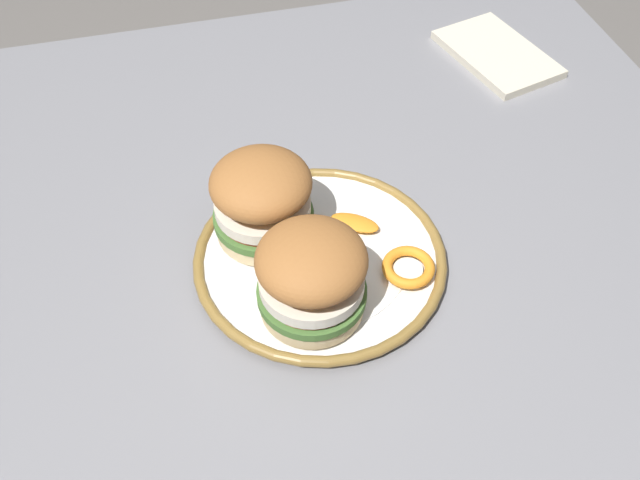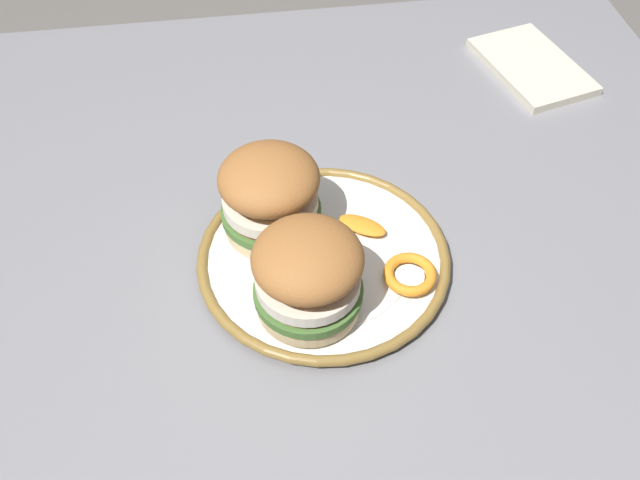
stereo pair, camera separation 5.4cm
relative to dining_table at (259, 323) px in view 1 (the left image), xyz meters
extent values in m
cube|color=gray|center=(0.00, 0.00, 0.08)|extent=(1.24, 1.04, 0.03)
cube|color=gray|center=(-0.56, -0.46, -0.30)|extent=(0.06, 0.06, 0.74)
cylinder|color=white|center=(-0.08, 0.01, 0.10)|extent=(0.26, 0.26, 0.01)
torus|color=olive|center=(-0.08, 0.01, 0.11)|extent=(0.28, 0.28, 0.01)
cylinder|color=white|center=(-0.08, 0.01, 0.11)|extent=(0.20, 0.20, 0.00)
cylinder|color=beige|center=(-0.05, 0.07, 0.13)|extent=(0.11, 0.11, 0.02)
cylinder|color=#477033|center=(-0.05, 0.07, 0.14)|extent=(0.11, 0.11, 0.01)
cylinder|color=#BC3828|center=(-0.05, 0.07, 0.15)|extent=(0.10, 0.10, 0.01)
cylinder|color=silver|center=(-0.05, 0.07, 0.16)|extent=(0.11, 0.11, 0.01)
ellipsoid|color=#A36633|center=(-0.05, 0.07, 0.19)|extent=(0.13, 0.13, 0.05)
cylinder|color=beige|center=(-0.02, -0.04, 0.13)|extent=(0.11, 0.11, 0.02)
cylinder|color=#477033|center=(-0.02, -0.04, 0.14)|extent=(0.11, 0.11, 0.01)
cylinder|color=#BC3828|center=(-0.02, -0.04, 0.15)|extent=(0.10, 0.10, 0.01)
cylinder|color=silver|center=(-0.02, -0.04, 0.16)|extent=(0.11, 0.11, 0.01)
ellipsoid|color=#A36633|center=(-0.02, -0.04, 0.19)|extent=(0.12, 0.12, 0.05)
torus|color=orange|center=(-0.16, 0.05, 0.12)|extent=(0.06, 0.06, 0.01)
cylinder|color=#F4E5C6|center=(-0.16, 0.05, 0.12)|extent=(0.03, 0.03, 0.00)
ellipsoid|color=orange|center=(-0.12, -0.02, 0.12)|extent=(0.06, 0.05, 0.01)
cube|color=beige|center=(-0.43, -0.31, 0.10)|extent=(0.15, 0.20, 0.01)
camera|label=1|loc=(0.05, 0.48, 0.70)|focal=39.12mm
camera|label=2|loc=(0.00, 0.49, 0.70)|focal=39.12mm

